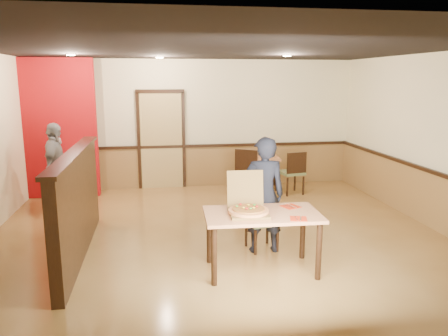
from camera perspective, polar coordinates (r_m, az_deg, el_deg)
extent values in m
plane|color=#AA7F42|center=(6.64, -0.35, -9.49)|extent=(7.00, 7.00, 0.00)
plane|color=black|center=(6.20, -0.38, 15.41)|extent=(7.00, 7.00, 0.00)
plane|color=beige|center=(9.72, -3.49, 5.75)|extent=(7.00, 0.00, 7.00)
plane|color=beige|center=(7.62, 26.68, 2.92)|extent=(0.00, 7.00, 7.00)
cube|color=olive|center=(9.83, -3.40, 0.22)|extent=(7.00, 0.04, 0.90)
cube|color=black|center=(9.73, -3.42, 2.91)|extent=(7.00, 0.06, 0.06)
cube|color=olive|center=(7.78, 25.86, -4.00)|extent=(0.04, 7.00, 0.90)
cube|color=black|center=(7.67, 26.05, -0.63)|extent=(0.06, 7.00, 0.06)
cube|color=tan|center=(9.67, -8.17, 3.54)|extent=(0.90, 0.06, 2.10)
cube|color=black|center=(6.25, -18.57, -4.69)|extent=(0.14, 3.00, 1.40)
cube|color=black|center=(6.09, -19.01, 1.83)|extent=(0.20, 3.10, 0.05)
cube|color=#A10B10|center=(9.38, -21.15, 4.78)|extent=(1.60, 0.20, 2.78)
cylinder|color=#FFE9B2|center=(8.05, -19.38, 13.76)|extent=(0.14, 0.14, 0.02)
cylinder|color=#FFE9B2|center=(8.63, -8.39, 14.09)|extent=(0.14, 0.14, 0.02)
cylinder|color=#FFE9B2|center=(7.98, 8.24, 14.31)|extent=(0.14, 0.14, 0.02)
cube|color=tan|center=(5.44, 5.00, -6.06)|extent=(1.45, 0.86, 0.04)
cylinder|color=black|center=(5.18, -1.31, -11.45)|extent=(0.07, 0.07, 0.72)
cylinder|color=black|center=(5.78, -1.94, -8.93)|extent=(0.07, 0.07, 0.72)
cylinder|color=black|center=(5.44, 12.28, -10.57)|extent=(0.07, 0.07, 0.72)
cylinder|color=black|center=(6.01, 10.24, -8.29)|extent=(0.07, 0.07, 0.72)
cube|color=#627142|center=(6.23, 4.96, -6.98)|extent=(0.47, 0.47, 0.05)
cube|color=black|center=(6.33, 4.30, -4.58)|extent=(0.39, 0.11, 0.39)
cylinder|color=black|center=(6.10, 4.13, -9.67)|extent=(0.04, 0.04, 0.35)
cylinder|color=black|center=(6.39, 2.91, -8.66)|extent=(0.04, 0.04, 0.35)
cylinder|color=black|center=(6.24, 7.00, -9.25)|extent=(0.04, 0.04, 0.35)
cylinder|color=black|center=(6.52, 5.67, -8.28)|extent=(0.04, 0.04, 0.35)
cube|color=#627142|center=(9.03, 3.37, -0.53)|extent=(0.68, 0.68, 0.06)
cube|color=black|center=(8.77, 2.92, 0.89)|extent=(0.42, 0.28, 0.47)
cylinder|color=black|center=(9.22, 4.96, -2.08)|extent=(0.05, 0.05, 0.43)
cylinder|color=black|center=(8.84, 4.17, -2.66)|extent=(0.05, 0.05, 0.43)
cylinder|color=black|center=(9.34, 2.58, -1.86)|extent=(0.05, 0.05, 0.43)
cylinder|color=black|center=(8.97, 1.70, -2.42)|extent=(0.05, 0.05, 0.43)
cube|color=#627142|center=(9.27, 8.81, -0.59)|extent=(0.53, 0.53, 0.06)
cube|color=black|center=(9.04, 9.48, 0.67)|extent=(0.43, 0.12, 0.43)
cylinder|color=black|center=(9.57, 9.23, -1.78)|extent=(0.04, 0.04, 0.39)
cylinder|color=black|center=(9.26, 10.33, -2.28)|extent=(0.04, 0.04, 0.39)
cylinder|color=black|center=(9.40, 7.23, -1.96)|extent=(0.04, 0.04, 0.39)
cylinder|color=black|center=(9.08, 8.28, -2.48)|extent=(0.04, 0.04, 0.39)
cube|color=tan|center=(9.62, 5.31, 1.31)|extent=(0.73, 0.73, 0.04)
cylinder|color=black|center=(9.43, 3.95, -1.04)|extent=(0.07, 0.07, 0.66)
cylinder|color=black|center=(9.90, 3.71, -0.42)|extent=(0.07, 0.07, 0.66)
cylinder|color=black|center=(9.48, 6.90, -1.02)|extent=(0.07, 0.07, 0.66)
cylinder|color=black|center=(9.96, 6.52, -0.41)|extent=(0.07, 0.07, 0.66)
imported|color=black|center=(6.04, 5.19, -3.55)|extent=(0.61, 0.42, 1.63)
imported|color=gray|center=(8.54, -21.12, 0.14)|extent=(0.43, 0.96, 1.61)
cube|color=brown|center=(5.35, 3.22, -5.93)|extent=(0.48, 0.48, 0.03)
cube|color=brown|center=(5.54, 2.79, -2.69)|extent=(0.47, 0.11, 0.46)
cylinder|color=#F9A25A|center=(5.34, 3.22, -5.59)|extent=(0.65, 0.65, 0.03)
cube|color=red|center=(5.27, 9.71, -6.54)|extent=(0.24, 0.24, 0.00)
cylinder|color=silver|center=(5.25, 9.40, -6.50)|extent=(0.05, 0.16, 0.01)
cube|color=silver|center=(5.27, 10.02, -6.48)|extent=(0.06, 0.18, 0.00)
cube|color=red|center=(5.73, 8.68, -4.99)|extent=(0.27, 0.27, 0.00)
cylinder|color=silver|center=(5.72, 8.39, -4.95)|extent=(0.08, 0.17, 0.01)
cube|color=silver|center=(5.74, 8.97, -4.93)|extent=(0.09, 0.18, 0.00)
cylinder|color=#9C4B1C|center=(9.71, 5.43, 1.94)|extent=(0.06, 0.06, 0.14)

